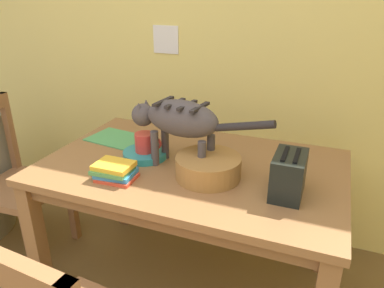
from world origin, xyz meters
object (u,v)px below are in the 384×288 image
(cat, at_px, (179,120))
(wicker_basket, at_px, (208,167))
(dining_table, at_px, (192,180))
(book_stack, at_px, (115,171))
(wooden_chair_far, at_px, (14,184))
(coffee_mug, at_px, (145,142))
(magazine, at_px, (116,138))
(toaster, at_px, (289,175))
(saucer_bowl, at_px, (145,154))

(cat, height_order, wicker_basket, cat)
(dining_table, distance_m, wicker_basket, 0.20)
(book_stack, distance_m, wicker_basket, 0.40)
(book_stack, relative_size, wooden_chair_far, 0.20)
(wicker_basket, bearing_deg, coffee_mug, 166.87)
(magazine, relative_size, toaster, 1.41)
(toaster, relative_size, wooden_chair_far, 0.22)
(toaster, bearing_deg, wicker_basket, 176.65)
(book_stack, bearing_deg, wooden_chair_far, 168.11)
(dining_table, relative_size, toaster, 6.89)
(saucer_bowl, relative_size, book_stack, 1.16)
(dining_table, distance_m, cat, 0.31)
(coffee_mug, xyz_separation_m, wooden_chair_far, (-0.84, -0.07, -0.36))
(wicker_basket, bearing_deg, toaster, -3.35)
(cat, distance_m, saucer_bowl, 0.28)
(dining_table, distance_m, wooden_chair_far, 1.09)
(dining_table, distance_m, book_stack, 0.38)
(saucer_bowl, xyz_separation_m, toaster, (0.69, -0.10, 0.07))
(saucer_bowl, bearing_deg, wooden_chair_far, -175.42)
(wooden_chair_far, bearing_deg, toaster, 85.60)
(dining_table, height_order, magazine, magazine)
(dining_table, xyz_separation_m, book_stack, (-0.25, -0.25, 0.12))
(coffee_mug, bearing_deg, toaster, -8.36)
(dining_table, relative_size, book_stack, 7.55)
(book_stack, relative_size, toaster, 0.91)
(magazine, height_order, wicker_basket, wicker_basket)
(saucer_bowl, bearing_deg, wicker_basket, -13.01)
(cat, relative_size, magazine, 2.39)
(dining_table, bearing_deg, toaster, -14.41)
(coffee_mug, distance_m, toaster, 0.69)
(book_stack, xyz_separation_m, wicker_basket, (0.37, 0.16, 0.01))
(wooden_chair_far, bearing_deg, cat, 89.17)
(magazine, xyz_separation_m, book_stack, (0.24, -0.39, 0.03))
(saucer_bowl, xyz_separation_m, wooden_chair_far, (-0.83, -0.07, -0.30))
(magazine, bearing_deg, saucer_bowl, -22.46)
(dining_table, relative_size, magazine, 4.88)
(magazine, xyz_separation_m, wicker_basket, (0.61, -0.23, 0.05))
(wicker_basket, xyz_separation_m, toaster, (0.34, -0.02, 0.04))
(dining_table, bearing_deg, book_stack, -135.08)
(wicker_basket, bearing_deg, saucer_bowl, 166.99)
(toaster, bearing_deg, wooden_chair_far, 178.73)
(dining_table, xyz_separation_m, toaster, (0.45, -0.12, 0.17))
(coffee_mug, height_order, book_stack, coffee_mug)
(cat, relative_size, coffee_mug, 4.96)
(saucer_bowl, relative_size, magazine, 0.75)
(saucer_bowl, distance_m, coffee_mug, 0.06)
(dining_table, bearing_deg, coffee_mug, -176.31)
(dining_table, xyz_separation_m, coffee_mug, (-0.23, -0.02, 0.16))
(dining_table, xyz_separation_m, wicker_basket, (0.11, -0.10, 0.14))
(dining_table, height_order, book_stack, book_stack)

